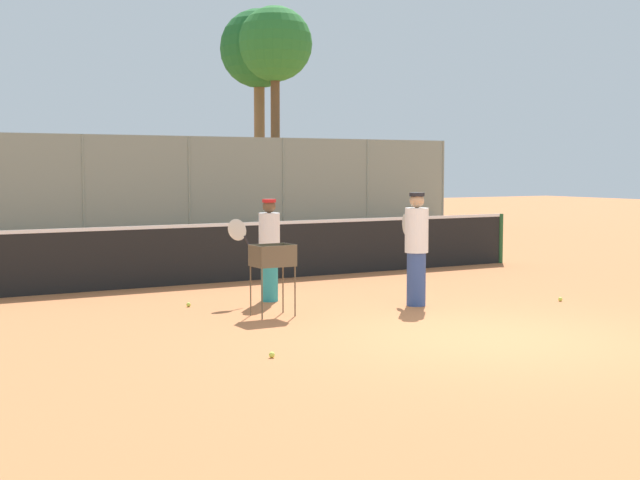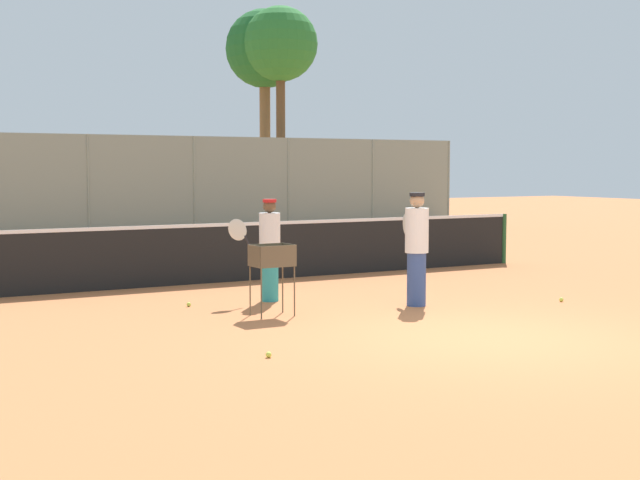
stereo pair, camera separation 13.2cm
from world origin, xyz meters
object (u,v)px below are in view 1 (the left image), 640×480
Objects in this scene: player_white_outfit at (269,248)px; ball_cart at (273,261)px; player_red_cap at (416,247)px; tennis_net at (255,250)px; parked_car at (107,209)px.

player_white_outfit is 1.58× the size of ball_cart.
player_white_outfit is at bearing 65.96° from player_red_cap.
ball_cart is at bearing -112.17° from tennis_net.
parked_car is at bearing 80.20° from ball_cart.
tennis_net is 2.84× the size of parked_car.
parked_car is at bearing -90.79° from player_white_outfit.
tennis_net is 3.99m from ball_cart.
ball_cart is 18.94m from parked_car.
tennis_net is at bearing 67.83° from ball_cart.
player_red_cap reaches higher than ball_cart.
parked_car is (0.95, 18.90, -0.22)m from player_red_cap.
tennis_net is 4.02m from player_red_cap.
tennis_net is 11.93× the size of ball_cart.
player_white_outfit is (-0.95, -2.44, 0.26)m from tennis_net.
player_red_cap reaches higher than player_white_outfit.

